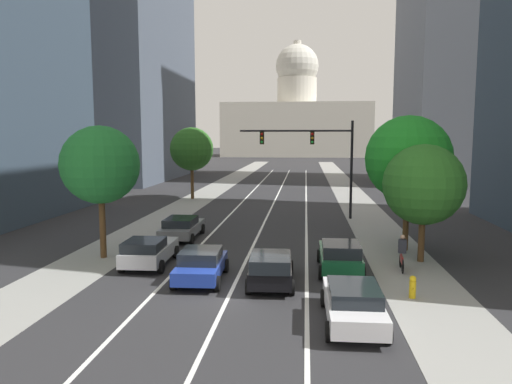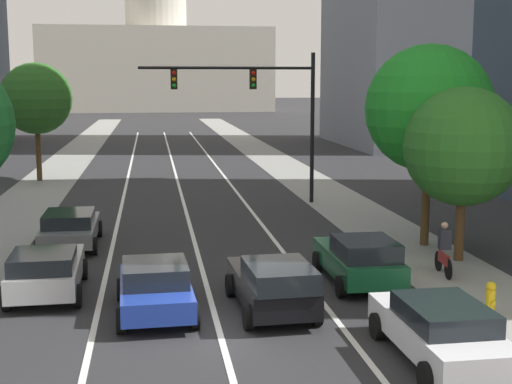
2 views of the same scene
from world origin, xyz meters
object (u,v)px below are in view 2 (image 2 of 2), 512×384
(car_blue, at_px, (155,287))
(cyclist, at_px, (444,249))
(capitol_building, at_px, (157,55))
(car_green, at_px, (359,259))
(traffic_signal_mast, at_px, (261,98))
(car_silver, at_px, (46,270))
(car_white, at_px, (440,329))
(street_tree_near_right, at_px, (429,109))
(car_black, at_px, (273,284))
(fire_hydrant, at_px, (491,298))
(car_gray, at_px, (70,227))
(street_tree_far_right, at_px, (463,147))
(street_tree_near_left, at_px, (36,99))

(car_blue, height_order, cyclist, cyclist)
(capitol_building, height_order, car_green, capitol_building)
(traffic_signal_mast, bearing_deg, car_silver, -119.91)
(car_white, relative_size, street_tree_near_right, 0.61)
(car_black, height_order, street_tree_near_right, street_tree_near_right)
(car_black, xyz_separation_m, fire_hydrant, (5.65, -1.00, -0.33))
(car_gray, bearing_deg, car_black, -145.28)
(car_green, xyz_separation_m, street_tree_near_right, (3.93, 4.74, 4.33))
(cyclist, bearing_deg, car_blue, 111.19)
(car_blue, xyz_separation_m, street_tree_far_right, (10.37, 4.32, 3.18))
(capitol_building, xyz_separation_m, street_tree_far_right, (8.83, -129.23, -7.43))
(car_blue, relative_size, street_tree_near_right, 0.55)
(cyclist, bearing_deg, car_silver, 97.56)
(car_silver, relative_size, street_tree_near_left, 0.59)
(street_tree_near_right, bearing_deg, street_tree_far_right, -83.26)
(car_white, bearing_deg, street_tree_near_left, 21.75)
(traffic_signal_mast, relative_size, cyclist, 5.04)
(car_green, relative_size, street_tree_far_right, 0.73)
(car_green, distance_m, street_tree_near_right, 7.53)
(car_silver, distance_m, car_blue, 3.73)
(fire_hydrant, bearing_deg, traffic_signal_mast, 100.52)
(car_blue, relative_size, street_tree_near_left, 0.57)
(traffic_signal_mast, relative_size, street_tree_near_left, 1.20)
(street_tree_far_right, xyz_separation_m, street_tree_near_left, (-17.26, 22.69, 1.11))
(capitol_building, xyz_separation_m, street_tree_near_right, (8.54, -126.79, -6.24))
(car_gray, distance_m, traffic_signal_mast, 12.73)
(car_blue, height_order, traffic_signal_mast, traffic_signal_mast)
(car_silver, xyz_separation_m, car_blue, (3.07, -2.11, -0.02))
(car_black, relative_size, traffic_signal_mast, 0.50)
(capitol_building, xyz_separation_m, car_white, (4.62, -137.76, -10.61))
(car_black, distance_m, traffic_signal_mast, 17.85)
(capitol_building, distance_m, car_white, 138.24)
(car_gray, height_order, traffic_signal_mast, traffic_signal_mast)
(car_white, height_order, traffic_signal_mast, traffic_signal_mast)
(car_white, relative_size, cyclist, 2.64)
(capitol_building, height_order, cyclist, capitol_building)
(capitol_building, distance_m, traffic_signal_mast, 116.99)
(traffic_signal_mast, relative_size, fire_hydrant, 9.53)
(car_green, xyz_separation_m, street_tree_far_right, (4.21, 2.31, 3.14))
(car_gray, xyz_separation_m, car_blue, (3.08, -8.40, 0.02))
(car_white, xyz_separation_m, street_tree_near_right, (3.93, 10.96, 4.37))
(car_black, relative_size, street_tree_near_left, 0.61)
(car_green, xyz_separation_m, car_blue, (-6.15, -2.01, -0.04))
(traffic_signal_mast, xyz_separation_m, street_tree_near_left, (-12.26, 10.23, -0.22))
(fire_hydrant, xyz_separation_m, street_tree_far_right, (1.63, 5.68, 3.46))
(car_blue, xyz_separation_m, traffic_signal_mast, (5.37, 16.78, 4.52))
(capitol_building, relative_size, street_tree_near_right, 6.12)
(car_green, relative_size, traffic_signal_mast, 0.50)
(car_black, relative_size, cyclist, 2.54)
(street_tree_near_right, bearing_deg, car_gray, 172.87)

